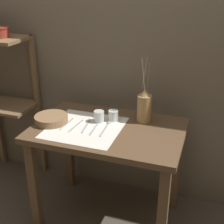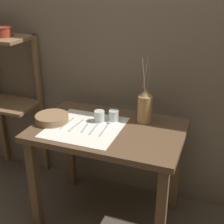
# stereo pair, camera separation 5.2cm
# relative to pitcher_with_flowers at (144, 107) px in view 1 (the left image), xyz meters

# --- Properties ---
(ground_plane) EXTENTS (12.00, 12.00, 0.00)m
(ground_plane) POSITION_rel_pitcher_with_flowers_xyz_m (-0.20, -0.18, -0.87)
(ground_plane) COLOR brown
(stone_wall_back) EXTENTS (7.00, 0.06, 2.40)m
(stone_wall_back) POSITION_rel_pitcher_with_flowers_xyz_m (-0.20, 0.27, 0.33)
(stone_wall_back) COLOR #6B5E4C
(stone_wall_back) RESTS_ON ground_plane
(wooden_table) EXTENTS (1.01, 0.66, 0.75)m
(wooden_table) POSITION_rel_pitcher_with_flowers_xyz_m (-0.20, -0.18, -0.24)
(wooden_table) COLOR brown
(wooden_table) RESTS_ON ground_plane
(wooden_shelf_unit) EXTENTS (0.49, 0.34, 1.26)m
(wooden_shelf_unit) POSITION_rel_pitcher_with_flowers_xyz_m (-1.20, 0.09, 0.00)
(wooden_shelf_unit) COLOR brown
(wooden_shelf_unit) RESTS_ON ground_plane
(linen_cloth) EXTENTS (0.48, 0.48, 0.00)m
(linen_cloth) POSITION_rel_pitcher_with_flowers_xyz_m (-0.35, -0.22, -0.11)
(linen_cloth) COLOR white
(linen_cloth) RESTS_ON wooden_table
(pitcher_with_flowers) EXTENTS (0.10, 0.10, 0.45)m
(pitcher_with_flowers) POSITION_rel_pitcher_with_flowers_xyz_m (0.00, 0.00, 0.00)
(pitcher_with_flowers) COLOR #A87F4C
(pitcher_with_flowers) RESTS_ON wooden_table
(wooden_bowl) EXTENTS (0.23, 0.23, 0.05)m
(wooden_bowl) POSITION_rel_pitcher_with_flowers_xyz_m (-0.60, -0.23, -0.09)
(wooden_bowl) COLOR #8E6B47
(wooden_bowl) RESTS_ON wooden_table
(glass_tumbler_near) EXTENTS (0.07, 0.07, 0.08)m
(glass_tumbler_near) POSITION_rel_pitcher_with_flowers_xyz_m (-0.29, -0.11, -0.07)
(glass_tumbler_near) COLOR silver
(glass_tumbler_near) RESTS_ON wooden_table
(glass_tumbler_far) EXTENTS (0.07, 0.07, 0.07)m
(glass_tumbler_far) POSITION_rel_pitcher_with_flowers_xyz_m (-0.20, -0.06, -0.07)
(glass_tumbler_far) COLOR silver
(glass_tumbler_far) RESTS_ON wooden_table
(fork_outer) EXTENTS (0.02, 0.19, 0.00)m
(fork_outer) POSITION_rel_pitcher_with_flowers_xyz_m (-0.49, -0.22, -0.11)
(fork_outer) COLOR #A8A8AD
(fork_outer) RESTS_ON wooden_table
(knife_center) EXTENTS (0.03, 0.19, 0.00)m
(knife_center) POSITION_rel_pitcher_with_flowers_xyz_m (-0.41, -0.23, -0.11)
(knife_center) COLOR #A8A8AD
(knife_center) RESTS_ON wooden_table
(fork_inner) EXTENTS (0.04, 0.19, 0.00)m
(fork_inner) POSITION_rel_pitcher_with_flowers_xyz_m (-0.35, -0.21, -0.11)
(fork_inner) COLOR #A8A8AD
(fork_inner) RESTS_ON wooden_table
(spoon_inner) EXTENTS (0.03, 0.21, 0.02)m
(spoon_inner) POSITION_rel_pitcher_with_flowers_xyz_m (-0.29, -0.17, -0.11)
(spoon_inner) COLOR #A8A8AD
(spoon_inner) RESTS_ON wooden_table
(spoon_outer) EXTENTS (0.03, 0.21, 0.02)m
(spoon_outer) POSITION_rel_pitcher_with_flowers_xyz_m (-0.22, -0.16, -0.11)
(spoon_outer) COLOR #A8A8AD
(spoon_outer) RESTS_ON wooden_table
(metal_pot_small) EXTENTS (0.14, 0.14, 0.08)m
(metal_pot_small) POSITION_rel_pitcher_with_flowers_xyz_m (-1.14, 0.05, 0.44)
(metal_pot_small) COLOR #9E3828
(metal_pot_small) RESTS_ON wooden_shelf_unit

